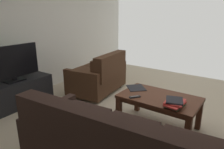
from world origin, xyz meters
TOP-DOWN VIEW (x-y plane):
  - ground_plane at (0.00, 0.00)m, footprint 5.18×5.67m
  - wall_right at (2.59, 0.00)m, footprint 0.12×5.67m
  - loveseat_near at (1.42, -0.51)m, footprint 0.92×1.27m
  - coffee_table at (-0.12, 0.07)m, footprint 1.07×0.65m
  - tv_stand at (2.18, 0.87)m, footprint 0.47×1.27m
  - flat_tv at (2.18, 0.87)m, footprint 0.21×0.96m
  - book_stack at (-0.40, 0.25)m, footprint 0.27×0.32m
  - tv_remote at (0.14, 0.30)m, footprint 0.13×0.16m
  - loose_magazine at (0.31, -0.03)m, footprint 0.38×0.38m

SIDE VIEW (x-z plane):
  - ground_plane at x=0.00m, z-range -0.01..0.00m
  - tv_stand at x=2.18m, z-range 0.00..0.47m
  - loveseat_near at x=1.42m, z-range -0.06..0.77m
  - coffee_table at x=-0.12m, z-range 0.17..0.64m
  - loose_magazine at x=0.31m, z-range 0.48..0.48m
  - tv_remote at x=0.14m, z-range 0.47..0.50m
  - book_stack at x=-0.40m, z-range 0.48..0.57m
  - flat_tv at x=2.18m, z-range 0.48..1.10m
  - wall_right at x=2.59m, z-range 0.00..2.54m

